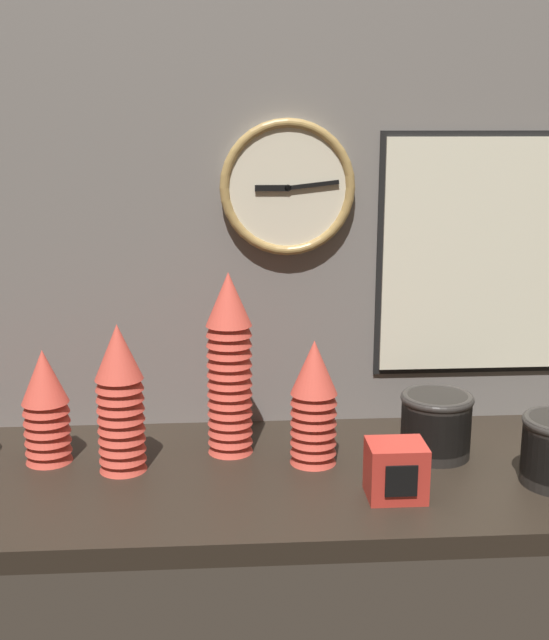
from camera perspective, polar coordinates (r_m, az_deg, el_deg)
name	(u,v)px	position (r cm, az deg, el deg)	size (l,w,h in cm)	color
ground_plane	(269,478)	(156.08, -0.37, -11.17)	(160.00, 56.00, 4.00)	black
wall_tiled_back	(261,180)	(168.32, -0.94, 9.92)	(160.00, 3.00, 105.00)	slate
cup_stack_left	(46,406)	(160.34, -15.96, -5.92)	(8.97, 8.97, 22.49)	#DB4C3D
cup_stack_center_left	(120,398)	(152.21, -10.92, -5.49)	(8.97, 8.97, 28.49)	#DB4C3D
cup_stack_center_right	(314,402)	(153.50, 2.81, -5.88)	(8.97, 8.97, 24.49)	#DB4C3D
cup_stack_center	(229,364)	(156.72, -3.23, -3.15)	(8.97, 8.97, 36.50)	#DB4C3D
bowl_stack_right	(436,423)	(161.76, 11.41, -7.21)	(14.25, 14.25, 12.62)	black
wall_clock	(288,188)	(165.73, 0.94, 9.39)	(27.78, 2.70, 27.78)	beige
menu_board	(488,256)	(177.09, 14.94, 4.44)	(47.83, 1.32, 51.94)	black
napkin_dispenser	(396,470)	(143.94, 8.63, -10.52)	(10.10, 8.89, 9.97)	red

